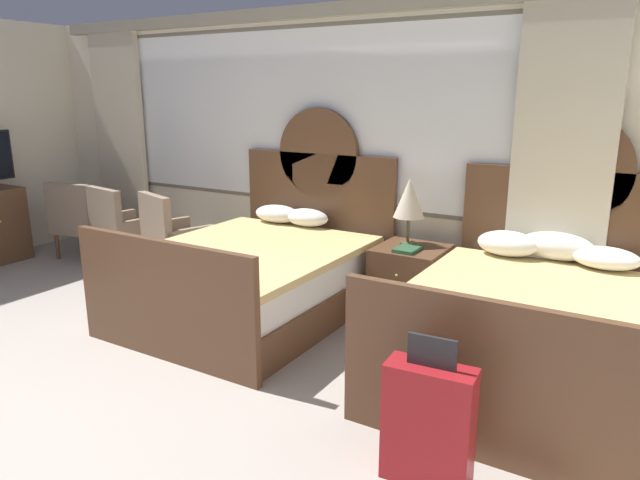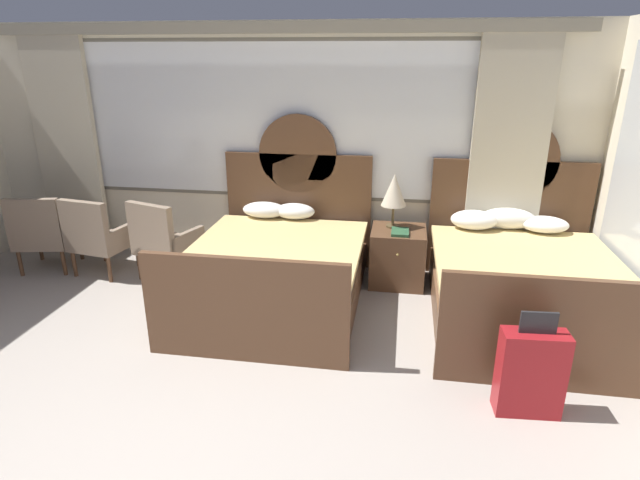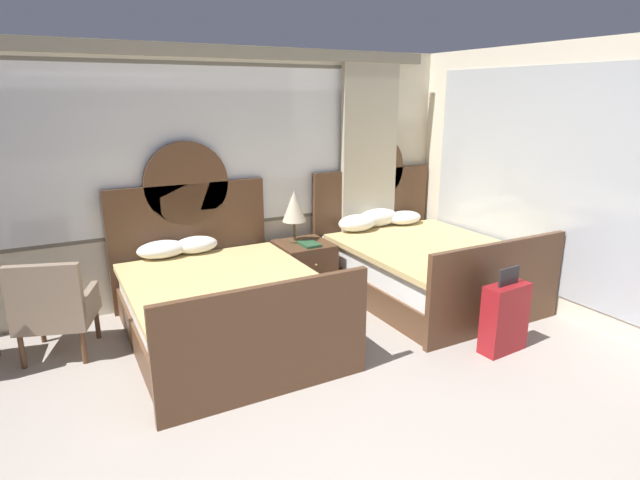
% 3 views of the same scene
% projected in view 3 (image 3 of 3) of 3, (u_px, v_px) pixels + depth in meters
% --- Properties ---
extents(wall_back_window, '(6.98, 0.22, 2.70)m').
position_uv_depth(wall_back_window, '(156.00, 173.00, 5.23)').
color(wall_back_window, beige).
rests_on(wall_back_window, ground_plane).
extents(wall_right_mirror, '(0.08, 4.22, 2.70)m').
position_uv_depth(wall_right_mirror, '(563.00, 184.00, 5.10)').
color(wall_right_mirror, beige).
rests_on(wall_right_mirror, ground_plane).
extents(bed_near_window, '(1.68, 2.19, 1.75)m').
position_uv_depth(bed_near_window, '(221.00, 302.00, 4.74)').
color(bed_near_window, brown).
rests_on(bed_near_window, ground_plane).
extents(bed_near_mirror, '(1.68, 2.19, 1.75)m').
position_uv_depth(bed_near_mirror, '(420.00, 263.00, 5.81)').
color(bed_near_mirror, brown).
rests_on(bed_near_mirror, ground_plane).
extents(nightstand_between_beds, '(0.58, 0.60, 0.61)m').
position_uv_depth(nightstand_between_beds, '(304.00, 269.00, 5.82)').
color(nightstand_between_beds, brown).
rests_on(nightstand_between_beds, ground_plane).
extents(table_lamp_on_nightstand, '(0.27, 0.27, 0.58)m').
position_uv_depth(table_lamp_on_nightstand, '(294.00, 207.00, 5.67)').
color(table_lamp_on_nightstand, brown).
rests_on(table_lamp_on_nightstand, nightstand_between_beds).
extents(book_on_nightstand, '(0.18, 0.26, 0.03)m').
position_uv_depth(book_on_nightstand, '(309.00, 244.00, 5.64)').
color(book_on_nightstand, '#285133').
rests_on(book_on_nightstand, nightstand_between_beds).
extents(armchair_by_window_left, '(0.73, 0.73, 0.90)m').
position_uv_depth(armchair_by_window_left, '(54.00, 307.00, 4.36)').
color(armchair_by_window_left, '#84705B').
rests_on(armchair_by_window_left, ground_plane).
extents(suitcase_on_floor, '(0.45, 0.22, 0.78)m').
position_uv_depth(suitcase_on_floor, '(505.00, 318.00, 4.51)').
color(suitcase_on_floor, maroon).
rests_on(suitcase_on_floor, ground_plane).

